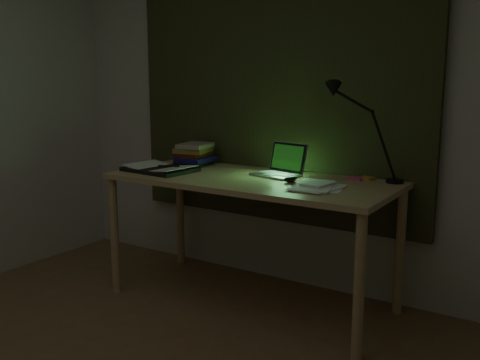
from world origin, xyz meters
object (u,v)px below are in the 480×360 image
object	(u,v)px
loose_papers	(312,183)
desk	(250,241)
book_stack	(194,154)
desk_lamp	(397,135)
laptop	(276,160)
open_textbook	(160,168)

from	to	relation	value
loose_papers	desk	bearing A→B (deg)	179.71
desk	book_stack	distance (m)	0.79
book_stack	desk_lamp	distance (m)	1.41
desk	book_stack	size ratio (longest dim) A/B	7.20
desk	laptop	world-z (taller)	laptop
open_textbook	desk	bearing A→B (deg)	16.24
open_textbook	desk_lamp	world-z (taller)	desk_lamp
book_stack	desk_lamp	size ratio (longest dim) A/B	0.44
open_textbook	book_stack	distance (m)	0.32
open_textbook	book_stack	bearing A→B (deg)	87.50
open_textbook	desk_lamp	bearing A→B (deg)	22.05
desk_lamp	book_stack	bearing A→B (deg)	-169.38
desk	loose_papers	size ratio (longest dim) A/B	5.51
book_stack	desk	bearing A→B (deg)	-18.05
laptop	book_stack	xyz separation A→B (m)	(-0.69, 0.06, -0.02)
laptop	open_textbook	distance (m)	0.78
loose_papers	laptop	bearing A→B (deg)	156.75
laptop	loose_papers	bearing A→B (deg)	-10.07
open_textbook	loose_papers	bearing A→B (deg)	11.72
open_textbook	desk_lamp	size ratio (longest dim) A/B	0.79
laptop	loose_papers	distance (m)	0.36
laptop	book_stack	size ratio (longest dim) A/B	1.28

